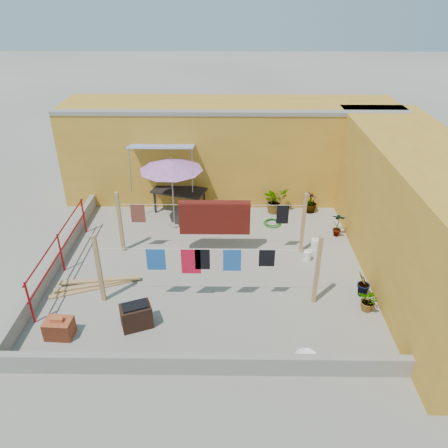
{
  "coord_description": "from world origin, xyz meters",
  "views": [
    {
      "loc": [
        0.47,
        -9.58,
        6.69
      ],
      "look_at": [
        0.35,
        0.3,
        1.15
      ],
      "focal_mm": 35.0,
      "sensor_mm": 36.0,
      "label": 1
    }
  ],
  "objects": [
    {
      "name": "plant_back_b",
      "position": [
        3.14,
        3.2,
        0.37
      ],
      "size": [
        0.51,
        0.51,
        0.73
      ],
      "primitive_type": "imported",
      "rotation": [
        0.0,
        0.0,
        1.88
      ],
      "color": "#215819",
      "rests_on": "ground"
    },
    {
      "name": "brazier",
      "position": [
        -1.54,
        -2.28,
        0.29
      ],
      "size": [
        0.77,
        0.65,
        0.59
      ],
      "color": "#321913",
      "rests_on": "ground"
    },
    {
      "name": "brick_stack",
      "position": [
        -3.13,
        -2.62,
        0.21
      ],
      "size": [
        0.59,
        0.45,
        0.5
      ],
      "color": "#AD4827",
      "rests_on": "ground"
    },
    {
      "name": "red_railing",
      "position": [
        -3.85,
        -0.2,
        0.72
      ],
      "size": [
        0.05,
        4.2,
        1.1
      ],
      "color": "#9F0F14",
      "rests_on": "ground"
    },
    {
      "name": "parapet_left",
      "position": [
        -4.08,
        0.0,
        0.22
      ],
      "size": [
        0.16,
        7.3,
        0.44
      ],
      "primitive_type": "cube",
      "color": "gray",
      "rests_on": "ground"
    },
    {
      "name": "lumber_pile",
      "position": [
        -2.83,
        -0.89,
        0.07
      ],
      "size": [
        2.12,
        0.89,
        0.13
      ],
      "color": "tan",
      "rests_on": "ground"
    },
    {
      "name": "wall_right",
      "position": [
        5.2,
        0.0,
        1.6
      ],
      "size": [
        2.4,
        9.0,
        3.2
      ],
      "primitive_type": "cube",
      "color": "#BF8C2A",
      "rests_on": "ground"
    },
    {
      "name": "white_basin",
      "position": [
        2.06,
        -3.2,
        0.04
      ],
      "size": [
        0.47,
        0.47,
        0.08
      ],
      "color": "white",
      "rests_on": "ground"
    },
    {
      "name": "parapet_front",
      "position": [
        0.0,
        -3.58,
        0.22
      ],
      "size": [
        8.3,
        0.16,
        0.44
      ],
      "primitive_type": "cube",
      "color": "gray",
      "rests_on": "ground"
    },
    {
      "name": "water_jug_a",
      "position": [
        2.61,
        0.35,
        0.15
      ],
      "size": [
        0.21,
        0.21,
        0.33
      ],
      "color": "white",
      "rests_on": "ground"
    },
    {
      "name": "wall_back",
      "position": [
        0.5,
        4.69,
        1.61
      ],
      "size": [
        11.0,
        3.27,
        3.21
      ],
      "color": "#BF8C2A",
      "rests_on": "ground"
    },
    {
      "name": "clothesline_rig",
      "position": [
        0.07,
        0.56,
        1.04
      ],
      "size": [
        5.09,
        2.35,
        1.8
      ],
      "color": "tan",
      "rests_on": "ground"
    },
    {
      "name": "plant_right_c",
      "position": [
        3.7,
        -1.7,
        0.27
      ],
      "size": [
        0.63,
        0.64,
        0.54
      ],
      "primitive_type": "imported",
      "rotation": [
        0.0,
        0.0,
        5.44
      ],
      "color": "#215819",
      "rests_on": "ground"
    },
    {
      "name": "plant_right_a",
      "position": [
        3.7,
        1.67,
        0.39
      ],
      "size": [
        0.48,
        0.39,
        0.77
      ],
      "primitive_type": "imported",
      "rotation": [
        0.0,
        0.0,
        2.81
      ],
      "color": "#215819",
      "rests_on": "ground"
    },
    {
      "name": "plant_back_a",
      "position": [
        1.97,
        3.2,
        0.43
      ],
      "size": [
        1.02,
        0.98,
        0.87
      ],
      "primitive_type": "imported",
      "rotation": [
        0.0,
        0.0,
        0.54
      ],
      "color": "#215819",
      "rests_on": "ground"
    },
    {
      "name": "outdoor_table",
      "position": [
        -1.14,
        3.2,
        0.71
      ],
      "size": [
        1.84,
        1.29,
        0.78
      ],
      "color": "black",
      "rests_on": "ground"
    },
    {
      "name": "plant_right_b",
      "position": [
        3.7,
        -1.15,
        0.35
      ],
      "size": [
        0.47,
        0.49,
        0.69
      ],
      "primitive_type": "imported",
      "rotation": [
        0.0,
        0.0,
        4.1
      ],
      "color": "#215819",
      "rests_on": "ground"
    },
    {
      "name": "green_hose",
      "position": [
        1.84,
        2.37,
        0.04
      ],
      "size": [
        0.56,
        0.56,
        0.08
      ],
      "color": "#186917",
      "rests_on": "ground"
    },
    {
      "name": "water_jug_b",
      "position": [
        2.92,
        0.92,
        0.16
      ],
      "size": [
        0.23,
        0.23,
        0.36
      ],
      "color": "white",
      "rests_on": "ground"
    },
    {
      "name": "patio_umbrella",
      "position": [
        -1.21,
        2.21,
        2.0
      ],
      "size": [
        2.28,
        2.28,
        2.23
      ],
      "color": "gray",
      "rests_on": "ground"
    },
    {
      "name": "ground",
      "position": [
        0.0,
        0.0,
        0.0
      ],
      "size": [
        80.0,
        80.0,
        0.0
      ],
      "primitive_type": "plane",
      "color": "#9E998E",
      "rests_on": "ground"
    }
  ]
}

